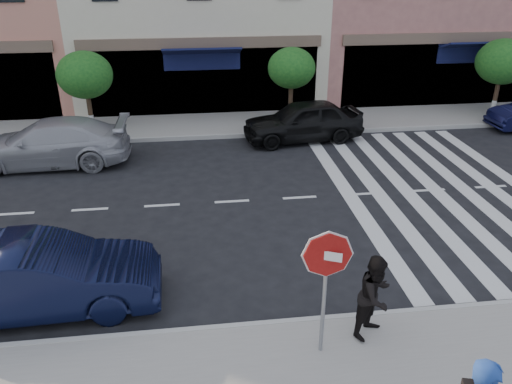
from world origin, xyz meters
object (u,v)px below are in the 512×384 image
object	(u,v)px
car_near_mid	(41,277)
stop_sign	(327,266)
car_far_left	(49,143)
car_far_mid	(303,121)
walker	(375,296)

from	to	relation	value
car_near_mid	stop_sign	bearing A→B (deg)	-113.61
stop_sign	car_far_left	world-z (taller)	stop_sign
car_near_mid	car_far_left	bearing A→B (deg)	9.98
car_far_mid	stop_sign	bearing A→B (deg)	-17.59
stop_sign	car_far_mid	bearing A→B (deg)	103.91
car_far_left	walker	bearing A→B (deg)	39.98
walker	car_near_mid	distance (m)	6.42
walker	car_near_mid	size ratio (longest dim) A/B	0.35
walker	car_far_mid	distance (m)	10.98
walker	car_near_mid	xyz separation A→B (m)	(-6.20, 1.67, -0.21)
stop_sign	walker	world-z (taller)	stop_sign
car_far_left	car_far_mid	distance (m)	9.05
walker	car_far_left	distance (m)	12.45
walker	car_far_mid	size ratio (longest dim) A/B	0.36
stop_sign	car_far_left	size ratio (longest dim) A/B	0.46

